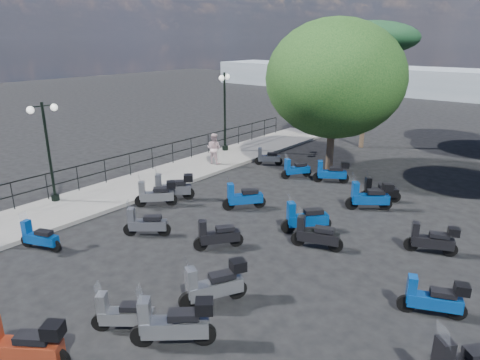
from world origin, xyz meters
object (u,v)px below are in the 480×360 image
Objects in this scene: scooter_15 at (305,219)px; scooter_21 at (370,197)px; scooter_4 at (173,187)px; scooter_14 at (214,285)px; lamp_post_1 at (48,146)px; scooter_10 at (243,198)px; scooter_1 at (39,238)px; scooter_22 at (379,191)px; scooter_17 at (332,172)px; scooter_9 at (217,236)px; broadleaf_tree at (335,79)px; lamp_post_2 at (225,107)px; scooter_26 at (434,299)px; scooter_11 at (296,169)px; scooter_2 at (146,224)px; scooter_3 at (156,194)px; scooter_5 at (268,158)px; scooter_8 at (123,315)px; pine_2 at (371,38)px; scooter_20 at (174,324)px; scooter_7 at (24,346)px; scooter_16 at (316,235)px.

scooter_21 reaches higher than scooter_15.
scooter_14 is (6.25, -4.38, 0.00)m from scooter_4.
scooter_10 is (6.29, 4.32, -1.93)m from lamp_post_1.
scooter_1 is 12.77m from scooter_22.
scooter_17 is 0.96× the size of scooter_21.
broadleaf_tree is at bearing -47.03° from scooter_9.
lamp_post_2 is 16.65m from scooter_26.
scooter_2 is at bearing 118.72° from scooter_11.
scooter_14 is (6.25, -3.48, 0.04)m from scooter_3.
scooter_15 reaches higher than scooter_26.
scooter_21 is at bearing -65.67° from scooter_14.
scooter_11 is at bearing -144.87° from scooter_5.
scooter_5 is at bearing -28.52° from scooter_2.
scooter_8 is 4.49m from scooter_9.
scooter_26 is at bearing -159.80° from scooter_5.
scooter_14 is (1.93, -2.28, 0.10)m from scooter_9.
scooter_3 reaches higher than scooter_5.
scooter_15 is 0.93× the size of scooter_21.
scooter_15 reaches higher than scooter_4.
pine_2 reaches higher than scooter_5.
broadleaf_tree is at bearing 62.67° from lamp_post_1.
scooter_17 is at bearing -58.35° from broadleaf_tree.
scooter_21 is 1.07m from scooter_22.
scooter_26 is at bearing -54.62° from lamp_post_2.
pine_2 is at bearing -28.42° from scooter_20.
scooter_17 is (-0.72, 14.57, -0.06)m from scooter_7.
scooter_8 reaches higher than scooter_5.
scooter_11 reaches higher than scooter_8.
scooter_2 is at bearing 9.78° from scooter_14.
broadleaf_tree reaches higher than scooter_4.
scooter_9 is at bearing 173.33° from scooter_5.
lamp_post_1 is 4.57m from scooter_1.
scooter_11 is at bearing -33.02° from scooter_1.
scooter_11 is at bearing -14.22° from scooter_15.
scooter_3 is 0.83× the size of scooter_16.
scooter_11 is 7.26m from scooter_16.
scooter_9 is (7.72, 1.21, -1.96)m from lamp_post_1.
scooter_22 is (4.34, -0.57, 0.03)m from scooter_11.
scooter_2 is at bearing 157.72° from scooter_5.
scooter_8 is at bearing -81.43° from broadleaf_tree.
scooter_3 reaches higher than scooter_16.
scooter_3 is at bearing 97.19° from scooter_22.
scooter_15 is at bearing 157.48° from scooter_11.
scooter_14 reaches higher than scooter_16.
scooter_4 is at bearing -21.33° from scooter_1.
scooter_22 is at bearing -35.11° from scooter_21.
pine_2 is (-0.56, 12.40, 5.91)m from scooter_10.
scooter_10 is at bearing 128.57° from scooter_11.
scooter_20 is at bearing 129.84° from scooter_14.
scooter_21 is 6.37m from broadleaf_tree.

